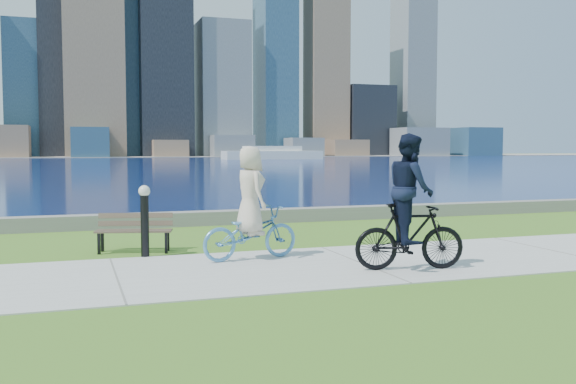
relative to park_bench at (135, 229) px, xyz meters
name	(u,v)px	position (x,y,z in m)	size (l,w,h in m)	color
ground	(359,264)	(3.51, -2.47, -0.44)	(320.00, 320.00, 0.00)	#3D691B
concrete_path	(359,263)	(3.51, -2.47, -0.43)	(80.00, 3.50, 0.02)	#AEAFA9
seawall	(258,216)	(3.51, 3.73, -0.27)	(90.00, 0.50, 0.35)	slate
bay_water	(111,163)	(3.51, 69.53, -0.44)	(320.00, 131.00, 0.01)	navy
far_shore	(94,156)	(3.51, 127.53, -0.38)	(320.00, 30.00, 0.12)	gray
city_skyline	(114,45)	(7.88, 126.36, 22.65)	(178.05, 21.82, 76.00)	#7B604C
ferry_far	(272,154)	(30.04, 87.74, 0.46)	(16.05, 4.59, 2.18)	silver
park_bench	(135,229)	(0.00, 0.00, 0.00)	(1.48, 0.81, 0.72)	black
bollard_lamp	(145,216)	(0.12, -0.69, 0.30)	(0.21, 0.21, 1.30)	black
cyclist_woman	(250,218)	(1.83, -1.58, 0.31)	(0.92, 1.85, 1.98)	#5292C8
cyclist_man	(410,213)	(3.99, -3.31, 0.49)	(0.88, 1.84, 2.18)	black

